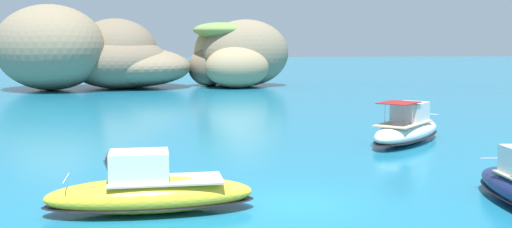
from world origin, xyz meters
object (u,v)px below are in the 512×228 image
at_px(islet_large, 95,56).
at_px(motorboat_yellow, 149,192).
at_px(islet_small, 234,58).
at_px(motorboat_white, 407,129).

bearing_deg(islet_large, motorboat_yellow, -81.37).
distance_m(islet_large, motorboat_yellow, 53.36).
relative_size(islet_large, islet_small, 1.99).
distance_m(islet_large, islet_small, 16.50).
xyz_separation_m(islet_large, islet_small, (16.41, 1.71, -0.28)).
bearing_deg(motorboat_white, islet_large, 117.24).
distance_m(islet_small, motorboat_yellow, 55.09).
bearing_deg(islet_small, motorboat_yellow, -98.80).
relative_size(islet_small, motorboat_white, 2.03).
distance_m(motorboat_white, motorboat_yellow, 17.49).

